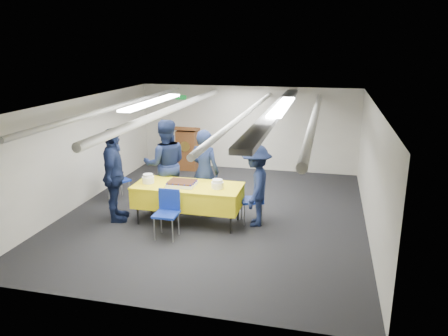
% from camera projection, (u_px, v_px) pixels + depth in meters
% --- Properties ---
extents(ground, '(7.00, 7.00, 0.00)m').
position_uv_depth(ground, '(216.00, 213.00, 9.08)').
color(ground, black).
rests_on(ground, ground).
extents(room_shell, '(6.00, 7.00, 2.30)m').
position_uv_depth(room_shell, '(225.00, 124.00, 8.94)').
color(room_shell, beige).
rests_on(room_shell, ground).
extents(serving_table, '(2.09, 0.90, 0.77)m').
position_uv_depth(serving_table, '(188.00, 195.00, 8.48)').
color(serving_table, black).
rests_on(serving_table, ground).
extents(sheet_cake, '(0.54, 0.42, 0.09)m').
position_uv_depth(sheet_cake, '(182.00, 183.00, 8.38)').
color(sheet_cake, white).
rests_on(sheet_cake, serving_table).
extents(plate_stack_left, '(0.23, 0.23, 0.18)m').
position_uv_depth(plate_stack_left, '(148.00, 179.00, 8.53)').
color(plate_stack_left, white).
rests_on(plate_stack_left, serving_table).
extents(plate_stack_right, '(0.23, 0.23, 0.17)m').
position_uv_depth(plate_stack_right, '(217.00, 184.00, 8.22)').
color(plate_stack_right, white).
rests_on(plate_stack_right, serving_table).
extents(podium, '(0.62, 0.53, 1.25)m').
position_uv_depth(podium, '(188.00, 148.00, 12.12)').
color(podium, brown).
rests_on(podium, ground).
extents(chair_near, '(0.43, 0.43, 0.87)m').
position_uv_depth(chair_near, '(168.00, 208.00, 7.88)').
color(chair_near, gray).
rests_on(chair_near, ground).
extents(chair_right, '(0.54, 0.54, 0.87)m').
position_uv_depth(chair_right, '(256.00, 196.00, 8.52)').
color(chair_right, gray).
rests_on(chair_right, ground).
extents(chair_left, '(0.58, 0.58, 0.87)m').
position_uv_depth(chair_left, '(116.00, 176.00, 9.81)').
color(chair_left, gray).
rests_on(chair_left, ground).
extents(sailor_a, '(0.70, 0.52, 1.75)m').
position_uv_depth(sailor_a, '(204.00, 171.00, 8.95)').
color(sailor_a, black).
rests_on(sailor_a, ground).
extents(sailor_b, '(1.13, 1.02, 1.90)m').
position_uv_depth(sailor_b, '(166.00, 164.00, 9.19)').
color(sailor_b, black).
rests_on(sailor_b, ground).
extents(sailor_c, '(0.76, 1.18, 1.86)m').
position_uv_depth(sailor_c, '(114.00, 175.00, 8.48)').
color(sailor_c, black).
rests_on(sailor_c, ground).
extents(sailor_d, '(0.64, 1.05, 1.59)m').
position_uv_depth(sailor_d, '(256.00, 185.00, 8.32)').
color(sailor_d, black).
rests_on(sailor_d, ground).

